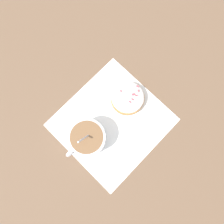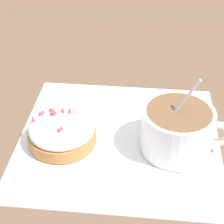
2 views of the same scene
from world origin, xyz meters
name	(u,v)px [view 2 (image 2 of 2)]	position (x,y,z in m)	size (l,w,h in m)	color
ground_plane	(119,139)	(0.00, 0.00, 0.00)	(3.00, 3.00, 0.00)	brown
paper_napkin	(119,138)	(0.00, 0.00, 0.00)	(0.27, 0.26, 0.00)	white
coffee_cup	(178,128)	(0.08, -0.01, 0.04)	(0.12, 0.09, 0.11)	white
frosted_pastry	(62,131)	(-0.08, -0.01, 0.02)	(0.09, 0.09, 0.04)	#B2753D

